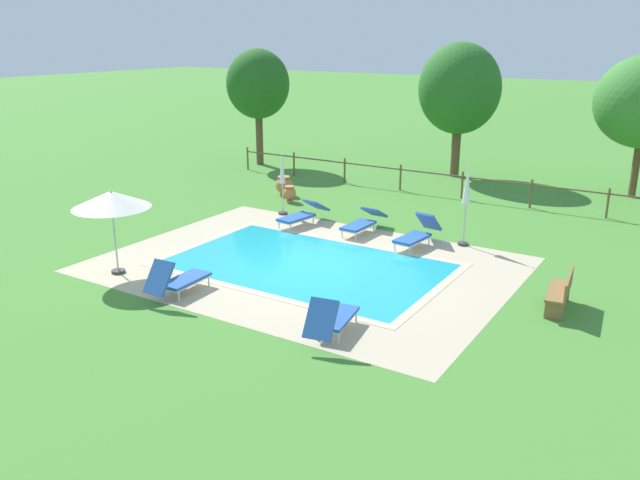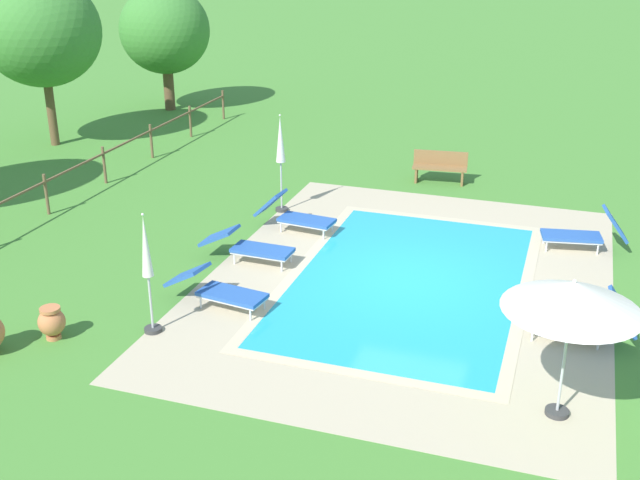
% 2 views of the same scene
% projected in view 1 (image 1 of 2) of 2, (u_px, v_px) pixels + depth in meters
% --- Properties ---
extents(ground_plane, '(160.00, 160.00, 0.00)m').
position_uv_depth(ground_plane, '(306.00, 265.00, 17.69)').
color(ground_plane, '#478433').
extents(pool_deck_paving, '(10.86, 8.03, 0.01)m').
position_uv_depth(pool_deck_paving, '(306.00, 265.00, 17.69)').
color(pool_deck_paving, '#BCAD8E').
rests_on(pool_deck_paving, ground).
extents(swimming_pool_water, '(7.25, 4.43, 0.01)m').
position_uv_depth(swimming_pool_water, '(306.00, 265.00, 17.69)').
color(swimming_pool_water, '#23A8C1').
rests_on(swimming_pool_water, ground).
extents(pool_coping_rim, '(7.73, 4.91, 0.01)m').
position_uv_depth(pool_coping_rim, '(306.00, 264.00, 17.68)').
color(pool_coping_rim, beige).
rests_on(pool_coping_rim, ground).
extents(sun_lounger_north_near_steps, '(0.80, 1.98, 0.92)m').
position_uv_depth(sun_lounger_north_near_steps, '(417.00, 234.00, 19.15)').
color(sun_lounger_north_near_steps, '#2856A8').
rests_on(sun_lounger_north_near_steps, ground).
extents(sun_lounger_north_mid, '(0.67, 1.83, 1.02)m').
position_uv_depth(sun_lounger_north_mid, '(178.00, 280.00, 15.53)').
color(sun_lounger_north_mid, '#2856A8').
rests_on(sun_lounger_north_mid, ground).
extents(sun_lounger_north_far, '(0.88, 2.12, 0.75)m').
position_uv_depth(sun_lounger_north_far, '(302.00, 214.00, 21.30)').
color(sun_lounger_north_far, '#2856A8').
rests_on(sun_lounger_north_far, ground).
extents(sun_lounger_north_end, '(0.67, 2.09, 0.72)m').
position_uv_depth(sun_lounger_north_end, '(363.00, 222.00, 20.44)').
color(sun_lounger_north_end, '#2856A8').
rests_on(sun_lounger_north_end, ground).
extents(sun_lounger_south_mid, '(0.91, 1.91, 1.01)m').
position_uv_depth(sun_lounger_south_mid, '(332.00, 318.00, 13.42)').
color(sun_lounger_south_mid, '#2856A8').
rests_on(sun_lounger_south_mid, ground).
extents(patio_umbrella_open_foreground, '(2.00, 2.00, 2.26)m').
position_uv_depth(patio_umbrella_open_foreground, '(111.00, 200.00, 16.49)').
color(patio_umbrella_open_foreground, '#383838').
rests_on(patio_umbrella_open_foreground, ground).
extents(patio_umbrella_closed_row_west, '(0.32, 0.32, 2.29)m').
position_uv_depth(patio_umbrella_closed_row_west, '(282.00, 175.00, 22.21)').
color(patio_umbrella_closed_row_west, '#383838').
rests_on(patio_umbrella_closed_row_west, ground).
extents(patio_umbrella_closed_row_mid_west, '(0.32, 0.32, 2.49)m').
position_uv_depth(patio_umbrella_closed_row_mid_west, '(467.00, 192.00, 18.84)').
color(patio_umbrella_closed_row_mid_west, '#383838').
rests_on(patio_umbrella_closed_row_mid_west, ground).
extents(wooden_bench_lawn_side, '(0.60, 1.54, 0.87)m').
position_uv_depth(wooden_bench_lawn_side, '(562.00, 291.00, 14.68)').
color(wooden_bench_lawn_side, olive).
rests_on(wooden_bench_lawn_side, ground).
extents(terracotta_urn_near_fence, '(0.48, 0.48, 0.61)m').
position_uv_depth(terracotta_urn_near_fence, '(290.00, 193.00, 24.19)').
color(terracotta_urn_near_fence, '#C67547').
rests_on(terracotta_urn_near_fence, ground).
extents(terracotta_urn_by_tree, '(0.64, 0.64, 0.75)m').
position_uv_depth(terracotta_urn_by_tree, '(284.00, 185.00, 25.17)').
color(terracotta_urn_by_tree, '#C67547').
rests_on(terracotta_urn_by_tree, ground).
extents(perimeter_fence, '(20.85, 0.08, 1.05)m').
position_uv_depth(perimeter_fence, '(462.00, 181.00, 24.59)').
color(perimeter_fence, brown).
rests_on(perimeter_fence, ground).
extents(tree_far_west, '(2.96, 2.96, 5.40)m').
position_uv_depth(tree_far_west, '(258.00, 84.00, 30.16)').
color(tree_far_west, brown).
rests_on(tree_far_west, ground).
extents(tree_west_mid, '(3.50, 3.50, 5.73)m').
position_uv_depth(tree_west_mid, '(460.00, 89.00, 27.54)').
color(tree_west_mid, brown).
rests_on(tree_west_mid, ground).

